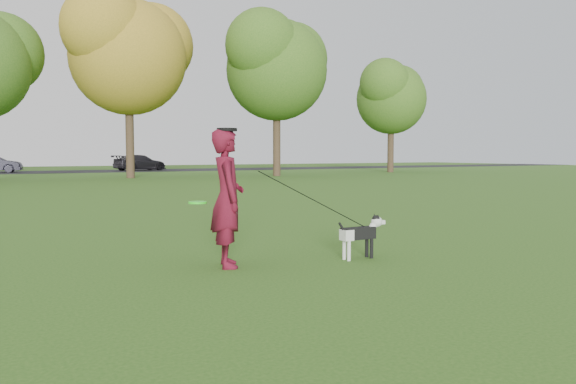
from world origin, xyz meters
TOP-DOWN VIEW (x-y plane):
  - ground at (0.00, 0.00)m, footprint 120.00×120.00m
  - road at (0.00, 40.00)m, footprint 120.00×7.00m
  - man at (-1.14, -0.24)m, footprint 0.59×0.75m
  - dog at (0.73, -0.65)m, footprint 0.82×0.16m
  - car_right at (8.02, 40.00)m, footprint 4.85×3.18m
  - man_held_items at (0.05, -0.47)m, footprint 2.54×0.54m
  - tree_row at (-1.43, 26.07)m, footprint 51.74×8.86m

SIDE VIEW (x-z plane):
  - ground at x=0.00m, z-range 0.00..0.00m
  - road at x=0.00m, z-range 0.00..0.02m
  - dog at x=0.73m, z-range 0.07..0.69m
  - car_right at x=8.02m, z-range 0.02..1.33m
  - man_held_items at x=0.05m, z-range 0.14..1.53m
  - man at x=-1.14m, z-range 0.00..1.80m
  - tree_row at x=-1.43m, z-range 1.40..13.41m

